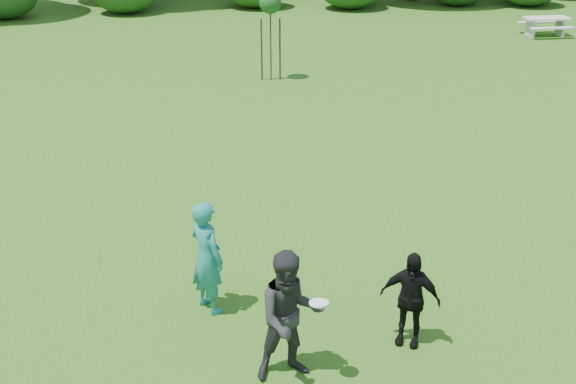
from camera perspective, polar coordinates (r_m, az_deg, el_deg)
name	(u,v)px	position (r m, az deg, el deg)	size (l,w,h in m)	color
ground	(316,340)	(11.17, 2.26, -11.59)	(120.00, 120.00, 0.00)	#19470C
player_teal	(207,257)	(11.42, -6.43, -5.13)	(0.70, 0.46, 1.91)	#1B7D7D
player_grey	(290,316)	(9.95, 0.17, -9.80)	(0.95, 0.74, 1.96)	#27282A
player_black	(410,299)	(10.84, 9.61, -8.30)	(0.90, 0.37, 1.53)	black
frisbee	(319,303)	(9.66, 2.47, -8.76)	(0.27, 0.27, 0.06)	white
sapling	(270,5)	(23.56, -1.41, 14.53)	(0.70, 0.70, 2.85)	#3D2C17
picnic_table	(546,23)	(32.08, 19.71, 12.45)	(1.80, 1.48, 0.76)	beige
hillside	(195,50)	(79.49, -7.34, 11.10)	(150.00, 72.00, 52.00)	olive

